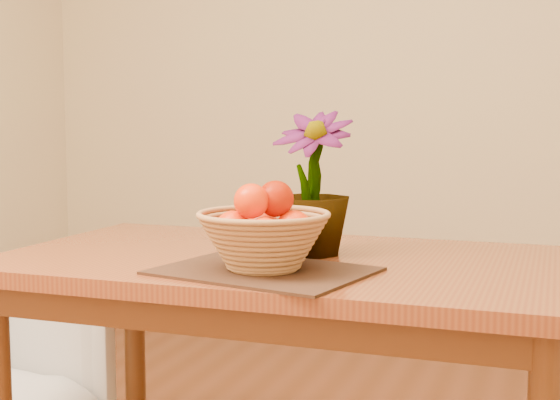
% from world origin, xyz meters
% --- Properties ---
extents(wall_back, '(4.00, 0.02, 2.70)m').
position_xyz_m(wall_back, '(0.00, 2.25, 1.35)').
color(wall_back, beige).
rests_on(wall_back, floor).
extents(table, '(1.40, 0.80, 0.75)m').
position_xyz_m(table, '(0.00, 0.30, 0.66)').
color(table, brown).
rests_on(table, floor).
extents(placemat, '(0.50, 0.42, 0.01)m').
position_xyz_m(placemat, '(0.02, 0.09, 0.75)').
color(placemat, '#391F15').
rests_on(placemat, table).
extents(wicker_basket, '(0.30, 0.30, 0.12)m').
position_xyz_m(wicker_basket, '(0.02, 0.09, 0.82)').
color(wicker_basket, '#B07B49').
rests_on(wicker_basket, placemat).
extents(orange_pile, '(0.20, 0.20, 0.15)m').
position_xyz_m(orange_pile, '(0.02, 0.10, 0.87)').
color(orange_pile, '#E93003').
rests_on(orange_pile, wicker_basket).
extents(potted_plant, '(0.21, 0.21, 0.36)m').
position_xyz_m(potted_plant, '(0.05, 0.35, 0.93)').
color(potted_plant, '#214E16').
rests_on(potted_plant, table).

